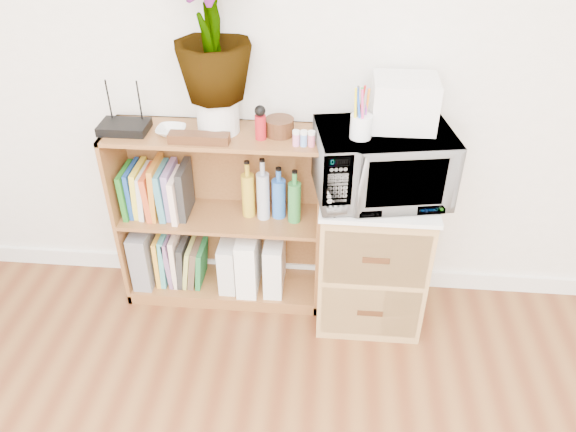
# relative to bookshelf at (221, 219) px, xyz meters

# --- Properties ---
(skirting_board) EXTENTS (4.00, 0.02, 0.10)m
(skirting_board) POSITION_rel_bookshelf_xyz_m (0.35, 0.14, -0.42)
(skirting_board) COLOR white
(skirting_board) RESTS_ON ground
(bookshelf) EXTENTS (1.00, 0.30, 0.95)m
(bookshelf) POSITION_rel_bookshelf_xyz_m (0.00, 0.00, 0.00)
(bookshelf) COLOR brown
(bookshelf) RESTS_ON ground
(wicker_unit) EXTENTS (0.50, 0.45, 0.70)m
(wicker_unit) POSITION_rel_bookshelf_xyz_m (0.75, -0.08, -0.12)
(wicker_unit) COLOR #9E7542
(wicker_unit) RESTS_ON ground
(microwave) EXTENTS (0.63, 0.48, 0.31)m
(microwave) POSITION_rel_bookshelf_xyz_m (0.75, -0.08, 0.40)
(microwave) COLOR silver
(microwave) RESTS_ON wicker_unit
(pen_cup) EXTENTS (0.09, 0.09, 0.10)m
(pen_cup) POSITION_rel_bookshelf_xyz_m (0.64, -0.15, 0.61)
(pen_cup) COLOR white
(pen_cup) RESTS_ON microwave
(small_appliance) EXTENTS (0.26, 0.22, 0.21)m
(small_appliance) POSITION_rel_bookshelf_xyz_m (0.82, -0.03, 0.66)
(small_appliance) COLOR white
(small_appliance) RESTS_ON microwave
(router) EXTENTS (0.22, 0.15, 0.04)m
(router) POSITION_rel_bookshelf_xyz_m (-0.40, -0.02, 0.49)
(router) COLOR black
(router) RESTS_ON bookshelf
(white_bowl) EXTENTS (0.13, 0.13, 0.03)m
(white_bowl) POSITION_rel_bookshelf_xyz_m (-0.19, -0.03, 0.49)
(white_bowl) COLOR silver
(white_bowl) RESTS_ON bookshelf
(plant_pot) EXTENTS (0.19, 0.19, 0.16)m
(plant_pot) POSITION_rel_bookshelf_xyz_m (0.02, 0.02, 0.55)
(plant_pot) COLOR silver
(plant_pot) RESTS_ON bookshelf
(potted_plant) EXTENTS (0.34, 0.34, 0.60)m
(potted_plant) POSITION_rel_bookshelf_xyz_m (0.02, 0.02, 0.93)
(potted_plant) COLOR #317B35
(potted_plant) RESTS_ON plant_pot
(trinket_box) EXTENTS (0.26, 0.07, 0.04)m
(trinket_box) POSITION_rel_bookshelf_xyz_m (-0.04, -0.10, 0.50)
(trinket_box) COLOR #3A2210
(trinket_box) RESTS_ON bookshelf
(kokeshi_doll) EXTENTS (0.05, 0.05, 0.11)m
(kokeshi_doll) POSITION_rel_bookshelf_xyz_m (0.22, -0.04, 0.53)
(kokeshi_doll) COLOR maroon
(kokeshi_doll) RESTS_ON bookshelf
(wooden_bowl) EXTENTS (0.13, 0.13, 0.07)m
(wooden_bowl) POSITION_rel_bookshelf_xyz_m (0.30, 0.01, 0.51)
(wooden_bowl) COLOR #38200F
(wooden_bowl) RESTS_ON bookshelf
(paint_jars) EXTENTS (0.11, 0.04, 0.06)m
(paint_jars) POSITION_rel_bookshelf_xyz_m (0.41, -0.09, 0.50)
(paint_jars) COLOR pink
(paint_jars) RESTS_ON bookshelf
(file_box) EXTENTS (0.10, 0.26, 0.32)m
(file_box) POSITION_rel_bookshelf_xyz_m (-0.42, 0.00, -0.24)
(file_box) COLOR slate
(file_box) RESTS_ON bookshelf
(magazine_holder_left) EXTENTS (0.09, 0.22, 0.27)m
(magazine_holder_left) POSITION_rel_bookshelf_xyz_m (0.03, -0.01, -0.27)
(magazine_holder_left) COLOR silver
(magazine_holder_left) RESTS_ON bookshelf
(magazine_holder_mid) EXTENTS (0.10, 0.26, 0.32)m
(magazine_holder_mid) POSITION_rel_bookshelf_xyz_m (0.13, -0.01, -0.24)
(magazine_holder_mid) COLOR white
(magazine_holder_mid) RESTS_ON bookshelf
(magazine_holder_right) EXTENTS (0.09, 0.24, 0.30)m
(magazine_holder_right) POSITION_rel_bookshelf_xyz_m (0.27, -0.01, -0.26)
(magazine_holder_right) COLOR white
(magazine_holder_right) RESTS_ON bookshelf
(cookbooks) EXTENTS (0.31, 0.20, 0.28)m
(cookbooks) POSITION_rel_bookshelf_xyz_m (-0.30, 0.00, 0.15)
(cookbooks) COLOR #1D691C
(cookbooks) RESTS_ON bookshelf
(liquor_bottles) EXTENTS (0.29, 0.07, 0.31)m
(liquor_bottles) POSITION_rel_bookshelf_xyz_m (0.25, 0.00, 0.17)
(liquor_bottles) COLOR gold
(liquor_bottles) RESTS_ON bookshelf
(lower_books) EXTENTS (0.25, 0.19, 0.30)m
(lower_books) POSITION_rel_bookshelf_xyz_m (-0.24, 0.00, -0.27)
(lower_books) COLOR gold
(lower_books) RESTS_ON bookshelf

